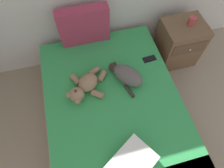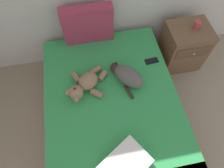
{
  "view_description": "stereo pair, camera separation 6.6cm",
  "coord_description": "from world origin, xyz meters",
  "px_view_note": "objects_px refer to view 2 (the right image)",
  "views": [
    {
      "loc": [
        1.39,
        2.37,
        2.21
      ],
      "look_at": [
        1.64,
        3.32,
        0.5
      ],
      "focal_mm": 31.0,
      "sensor_mm": 36.0,
      "label": 1
    },
    {
      "loc": [
        1.46,
        2.35,
        2.21
      ],
      "look_at": [
        1.64,
        3.32,
        0.5
      ],
      "focal_mm": 31.0,
      "sensor_mm": 36.0,
      "label": 2
    }
  ],
  "objects_px": {
    "bed": "(113,113)",
    "cat": "(127,75)",
    "patterned_cushion": "(88,25)",
    "nightstand": "(183,47)",
    "cell_phone": "(152,61)",
    "throw_pillow": "(124,166)",
    "mug": "(197,25)",
    "teddy_bear": "(85,84)"
  },
  "relations": [
    {
      "from": "cat",
      "to": "cell_phone",
      "type": "bearing_deg",
      "value": 28.05
    },
    {
      "from": "bed",
      "to": "throw_pillow",
      "type": "height_order",
      "value": "throw_pillow"
    },
    {
      "from": "cell_phone",
      "to": "throw_pillow",
      "type": "distance_m",
      "value": 1.15
    },
    {
      "from": "throw_pillow",
      "to": "nightstand",
      "type": "distance_m",
      "value": 1.67
    },
    {
      "from": "bed",
      "to": "nightstand",
      "type": "distance_m",
      "value": 1.25
    },
    {
      "from": "patterned_cushion",
      "to": "mug",
      "type": "height_order",
      "value": "patterned_cushion"
    },
    {
      "from": "teddy_bear",
      "to": "bed",
      "type": "bearing_deg",
      "value": -43.76
    },
    {
      "from": "cell_phone",
      "to": "mug",
      "type": "xyz_separation_m",
      "value": [
        0.58,
        0.27,
        0.18
      ]
    },
    {
      "from": "nightstand",
      "to": "teddy_bear",
      "type": "bearing_deg",
      "value": -160.62
    },
    {
      "from": "patterned_cushion",
      "to": "throw_pillow",
      "type": "height_order",
      "value": "patterned_cushion"
    },
    {
      "from": "cat",
      "to": "patterned_cushion",
      "type": "bearing_deg",
      "value": 115.67
    },
    {
      "from": "bed",
      "to": "patterned_cushion",
      "type": "relative_size",
      "value": 3.53
    },
    {
      "from": "bed",
      "to": "cat",
      "type": "bearing_deg",
      "value": 53.03
    },
    {
      "from": "patterned_cushion",
      "to": "teddy_bear",
      "type": "relative_size",
      "value": 1.23
    },
    {
      "from": "bed",
      "to": "nightstand",
      "type": "xyz_separation_m",
      "value": [
        1.05,
        0.69,
        0.07
      ]
    },
    {
      "from": "teddy_bear",
      "to": "mug",
      "type": "relative_size",
      "value": 3.76
    },
    {
      "from": "bed",
      "to": "throw_pillow",
      "type": "xyz_separation_m",
      "value": [
        -0.02,
        -0.58,
        0.29
      ]
    },
    {
      "from": "bed",
      "to": "cat",
      "type": "xyz_separation_m",
      "value": [
        0.19,
        0.26,
        0.31
      ]
    },
    {
      "from": "patterned_cushion",
      "to": "throw_pillow",
      "type": "xyz_separation_m",
      "value": [
        0.09,
        -1.47,
        -0.17
      ]
    },
    {
      "from": "throw_pillow",
      "to": "mug",
      "type": "xyz_separation_m",
      "value": [
        1.12,
        1.27,
        0.13
      ]
    },
    {
      "from": "cat",
      "to": "throw_pillow",
      "type": "distance_m",
      "value": 0.86
    },
    {
      "from": "bed",
      "to": "teddy_bear",
      "type": "relative_size",
      "value": 4.34
    },
    {
      "from": "cat",
      "to": "bed",
      "type": "bearing_deg",
      "value": -126.97
    },
    {
      "from": "bed",
      "to": "cell_phone",
      "type": "xyz_separation_m",
      "value": [
        0.52,
        0.43,
        0.24
      ]
    },
    {
      "from": "patterned_cushion",
      "to": "cat",
      "type": "distance_m",
      "value": 0.72
    },
    {
      "from": "teddy_bear",
      "to": "mug",
      "type": "height_order",
      "value": "mug"
    },
    {
      "from": "patterned_cushion",
      "to": "teddy_bear",
      "type": "distance_m",
      "value": 0.69
    },
    {
      "from": "mug",
      "to": "cat",
      "type": "bearing_deg",
      "value": -154.2
    },
    {
      "from": "cell_phone",
      "to": "patterned_cushion",
      "type": "bearing_deg",
      "value": 144.0
    },
    {
      "from": "cat",
      "to": "nightstand",
      "type": "relative_size",
      "value": 0.71
    },
    {
      "from": "cell_phone",
      "to": "mug",
      "type": "relative_size",
      "value": 1.28
    },
    {
      "from": "patterned_cushion",
      "to": "cat",
      "type": "relative_size",
      "value": 1.29
    },
    {
      "from": "nightstand",
      "to": "mug",
      "type": "height_order",
      "value": "mug"
    },
    {
      "from": "cat",
      "to": "mug",
      "type": "relative_size",
      "value": 3.59
    },
    {
      "from": "cat",
      "to": "throw_pillow",
      "type": "height_order",
      "value": "cat"
    },
    {
      "from": "bed",
      "to": "patterned_cushion",
      "type": "distance_m",
      "value": 1.01
    },
    {
      "from": "cat",
      "to": "cell_phone",
      "type": "relative_size",
      "value": 2.81
    },
    {
      "from": "teddy_bear",
      "to": "mug",
      "type": "distance_m",
      "value": 1.43
    },
    {
      "from": "teddy_bear",
      "to": "throw_pillow",
      "type": "height_order",
      "value": "teddy_bear"
    },
    {
      "from": "bed",
      "to": "mug",
      "type": "bearing_deg",
      "value": 32.28
    },
    {
      "from": "bed",
      "to": "mug",
      "type": "height_order",
      "value": "mug"
    },
    {
      "from": "teddy_bear",
      "to": "throw_pillow",
      "type": "distance_m",
      "value": 0.84
    }
  ]
}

